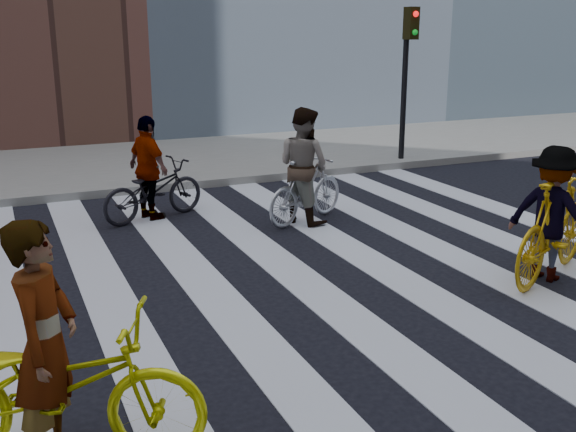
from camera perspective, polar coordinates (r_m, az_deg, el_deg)
ground at (r=8.38m, az=4.37°, el=-4.75°), size 100.00×100.00×0.00m
sidewalk_far at (r=15.16m, az=-9.12°, el=4.67°), size 100.00×5.00×0.15m
zebra_crosswalk at (r=8.38m, az=4.37°, el=-4.71°), size 8.25×10.00×0.01m
traffic_signal at (r=14.71m, az=10.09°, el=12.96°), size 0.22×0.42×3.33m
bike_yellow_left at (r=5.03m, az=-18.91°, el=-13.50°), size 2.17×1.51×1.08m
bike_silver_mid at (r=10.38m, az=1.54°, el=2.21°), size 1.72×1.13×1.01m
bike_yellow_right at (r=8.59m, az=21.55°, el=-0.99°), size 2.11×1.38×1.24m
bike_dark_rear at (r=10.74m, az=-11.36°, el=2.15°), size 1.87×1.18×0.93m
rider_left at (r=4.88m, az=-19.85°, el=-10.15°), size 0.64×0.75×1.74m
rider_mid at (r=10.27m, az=1.31°, el=4.28°), size 0.97×1.07×1.78m
rider_right at (r=8.51m, az=21.44°, el=0.18°), size 0.98×1.19×1.61m
rider_rear at (r=10.65m, az=-11.72°, el=3.96°), size 0.70×1.03×1.63m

